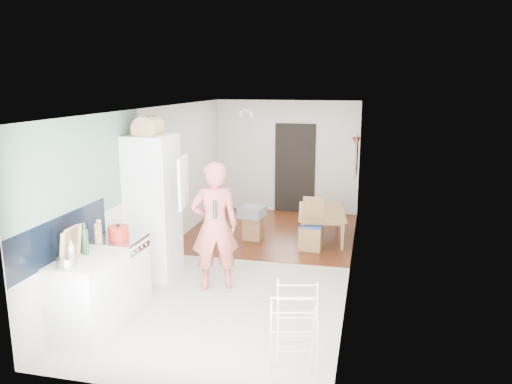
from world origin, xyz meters
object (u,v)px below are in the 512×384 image
at_px(dining_table, 323,227).
at_px(stool, 253,228).
at_px(person, 214,215).
at_px(drying_rack, 295,329).
at_px(dining_chair, 312,225).

bearing_deg(dining_table, stool, 98.23).
bearing_deg(person, drying_rack, 105.92).
distance_m(person, dining_chair, 2.36).
xyz_separation_m(dining_chair, stool, (-1.12, 0.32, -0.24)).
height_order(dining_table, stool, dining_table).
bearing_deg(drying_rack, person, 115.13).
xyz_separation_m(dining_chair, drying_rack, (0.28, -3.74, -0.02)).
bearing_deg(dining_table, dining_chair, 161.21).
relative_size(person, dining_table, 1.69).
distance_m(person, drying_rack, 2.36).
xyz_separation_m(dining_table, stool, (-1.26, -0.35, -0.01)).
height_order(person, dining_chair, person).
relative_size(dining_table, dining_chair, 1.41).
xyz_separation_m(person, drying_rack, (1.42, -1.77, -0.66)).
distance_m(person, dining_table, 3.06).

